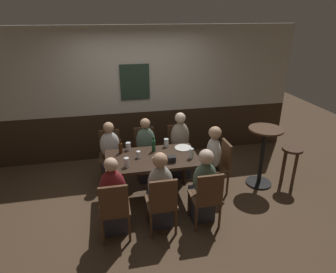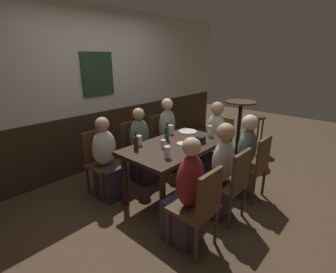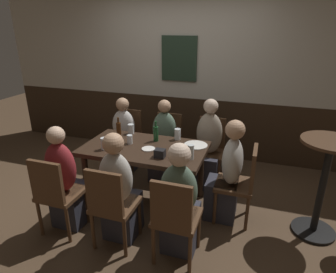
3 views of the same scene
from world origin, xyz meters
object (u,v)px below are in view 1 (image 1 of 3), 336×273
at_px(tumbler_water, 128,147).
at_px(person_right_far, 180,149).
at_px(plate_white_small, 157,158).
at_px(person_right_near, 203,190).
at_px(beer_bottle_brown, 121,148).
at_px(condiment_caddy, 172,159).
at_px(person_mid_far, 146,154).
at_px(tumbler_short, 127,163).
at_px(dining_table, 152,163).
at_px(person_left_near, 114,201).
at_px(beer_glass_half, 166,143).
at_px(chair_mid_far, 145,149).
at_px(chair_right_near, 207,196).
at_px(bar_stool, 291,156).
at_px(chair_left_far, 111,152).
at_px(pint_glass_stout, 139,155).
at_px(chair_head_east, 219,164).
at_px(chair_mid_near, 162,202).
at_px(person_mid_near, 160,195).
at_px(beer_bottle_green, 154,145).
at_px(person_left_far, 111,158).
at_px(highball_clear, 191,154).
at_px(plate_white_large, 183,148).
at_px(side_bar_table, 263,152).
at_px(person_head_east, 210,165).
at_px(chair_left_near, 114,208).
at_px(chair_right_far, 178,146).

bearing_deg(tumbler_water, person_right_far, 18.50).
bearing_deg(plate_white_small, person_right_near, -47.61).
bearing_deg(beer_bottle_brown, condiment_caddy, -32.59).
bearing_deg(person_mid_far, plate_white_small, -84.24).
bearing_deg(person_right_near, beer_bottle_brown, 139.79).
distance_m(person_mid_far, tumbler_short, 1.02).
xyz_separation_m(dining_table, person_left_near, (-0.62, -0.66, -0.16)).
relative_size(person_right_near, beer_glass_half, 8.34).
bearing_deg(condiment_caddy, chair_mid_far, 104.47).
xyz_separation_m(chair_right_near, condiment_caddy, (-0.36, 0.61, 0.29)).
bearing_deg(person_mid_far, bar_stool, -18.31).
bearing_deg(person_mid_far, tumbler_short, -114.71).
relative_size(chair_left_far, pint_glass_stout, 8.19).
xyz_separation_m(dining_table, chair_head_east, (1.12, 0.00, -0.15)).
distance_m(chair_left_far, chair_mid_near, 1.76).
distance_m(person_mid_near, beer_bottle_green, 0.94).
xyz_separation_m(dining_table, chair_left_far, (-0.62, 0.82, -0.15)).
relative_size(person_left_far, condiment_caddy, 10.06).
xyz_separation_m(chair_left_far, chair_head_east, (1.75, -0.82, 0.00)).
xyz_separation_m(chair_right_near, pint_glass_stout, (-0.83, 0.86, 0.29)).
xyz_separation_m(dining_table, highball_clear, (0.59, -0.15, 0.16)).
bearing_deg(chair_right_near, tumbler_short, 149.25).
relative_size(plate_white_large, side_bar_table, 0.26).
relative_size(chair_head_east, person_left_far, 0.79).
bearing_deg(person_left_near, pint_glass_stout, 58.66).
distance_m(chair_head_east, beer_bottle_brown, 1.64).
bearing_deg(beer_glass_half, beer_bottle_brown, -173.51).
bearing_deg(pint_glass_stout, beer_bottle_brown, 139.40).
bearing_deg(chair_head_east, chair_left_far, 154.77).
bearing_deg(person_right_far, person_right_near, -90.00).
distance_m(dining_table, person_head_east, 0.98).
distance_m(tumbler_water, pint_glass_stout, 0.34).
distance_m(chair_left_near, side_bar_table, 2.67).
bearing_deg(side_bar_table, bar_stool, -18.43).
distance_m(chair_left_far, condiment_caddy, 1.40).
relative_size(chair_right_near, tumbler_short, 6.33).
bearing_deg(chair_right_near, person_right_far, 90.00).
bearing_deg(chair_left_near, plate_white_large, 41.54).
xyz_separation_m(beer_glass_half, pint_glass_stout, (-0.50, -0.31, -0.02)).
relative_size(chair_left_near, person_right_far, 0.74).
bearing_deg(person_mid_far, dining_table, -90.00).
distance_m(chair_left_far, beer_bottle_brown, 0.68).
height_order(chair_left_near, chair_right_far, same).
bearing_deg(pint_glass_stout, plate_white_large, 13.95).
relative_size(beer_glass_half, beer_bottle_brown, 0.59).
bearing_deg(beer_glass_half, person_mid_near, -106.48).
xyz_separation_m(chair_left_far, tumbler_short, (0.22, -1.04, 0.31)).
height_order(beer_bottle_brown, condiment_caddy, beer_bottle_brown).
height_order(chair_left_near, chair_right_near, same).
distance_m(chair_right_near, condiment_caddy, 0.77).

